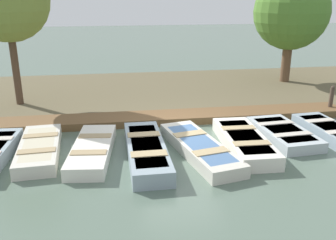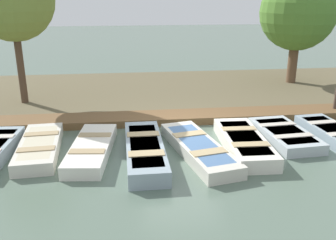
# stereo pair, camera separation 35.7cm
# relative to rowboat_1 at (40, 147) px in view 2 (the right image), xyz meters

# --- Properties ---
(ground_plane) EXTENTS (80.00, 80.00, 0.00)m
(ground_plane) POSITION_rel_rowboat_1_xyz_m (-0.79, 4.09, -0.18)
(ground_plane) COLOR #566B5B
(shore_bank) EXTENTS (8.00, 24.00, 0.17)m
(shore_bank) POSITION_rel_rowboat_1_xyz_m (-5.79, 4.09, -0.10)
(shore_bank) COLOR brown
(shore_bank) RESTS_ON ground_plane
(dock_walkway) EXTENTS (1.13, 12.31, 0.25)m
(dock_walkway) POSITION_rel_rowboat_1_xyz_m (-2.25, 4.09, -0.06)
(dock_walkway) COLOR brown
(dock_walkway) RESTS_ON ground_plane
(rowboat_1) EXTENTS (3.04, 1.23, 0.37)m
(rowboat_1) POSITION_rel_rowboat_1_xyz_m (0.00, 0.00, 0.00)
(rowboat_1) COLOR beige
(rowboat_1) RESTS_ON ground_plane
(rowboat_2) EXTENTS (3.16, 1.33, 0.37)m
(rowboat_2) POSITION_rel_rowboat_1_xyz_m (0.29, 1.44, -0.00)
(rowboat_2) COLOR silver
(rowboat_2) RESTS_ON ground_plane
(rowboat_3) EXTENTS (3.56, 1.01, 0.43)m
(rowboat_3) POSITION_rel_rowboat_1_xyz_m (0.65, 2.87, 0.03)
(rowboat_3) COLOR #8C9EA8
(rowboat_3) RESTS_ON ground_plane
(rowboat_4) EXTENTS (3.69, 1.73, 0.36)m
(rowboat_4) POSITION_rel_rowboat_1_xyz_m (0.60, 4.35, -0.00)
(rowboat_4) COLOR beige
(rowboat_4) RESTS_ON ground_plane
(rowboat_5) EXTENTS (3.22, 1.19, 0.42)m
(rowboat_5) POSITION_rel_rowboat_1_xyz_m (0.42, 5.69, 0.02)
(rowboat_5) COLOR silver
(rowboat_5) RESTS_ON ground_plane
(rowboat_6) EXTENTS (2.73, 1.45, 0.33)m
(rowboat_6) POSITION_rel_rowboat_1_xyz_m (-0.13, 7.14, -0.02)
(rowboat_6) COLOR #B2BCC1
(rowboat_6) RESTS_ON ground_plane
(rowboat_7) EXTENTS (2.76, 1.22, 0.39)m
(rowboat_7) POSITION_rel_rowboat_1_xyz_m (-0.00, 8.58, 0.01)
(rowboat_7) COLOR #8C9EA8
(rowboat_7) RESTS_ON ground_plane
(mooring_post_far) EXTENTS (0.15, 0.15, 1.04)m
(mooring_post_far) POSITION_rel_rowboat_1_xyz_m (-2.21, 9.92, 0.34)
(mooring_post_far) COLOR #47382D
(mooring_post_far) RESTS_ON ground_plane
(park_tree_left) EXTENTS (3.40, 3.40, 5.07)m
(park_tree_left) POSITION_rel_rowboat_1_xyz_m (-6.70, 10.25, 3.16)
(park_tree_left) COLOR brown
(park_tree_left) RESTS_ON ground_plane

